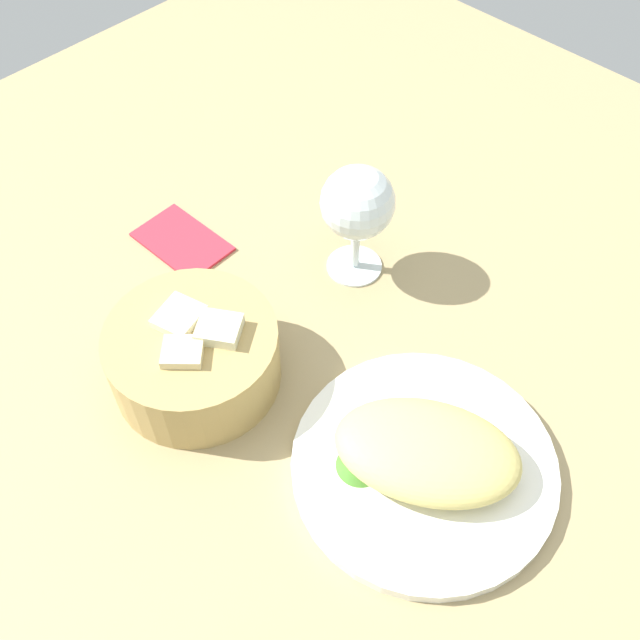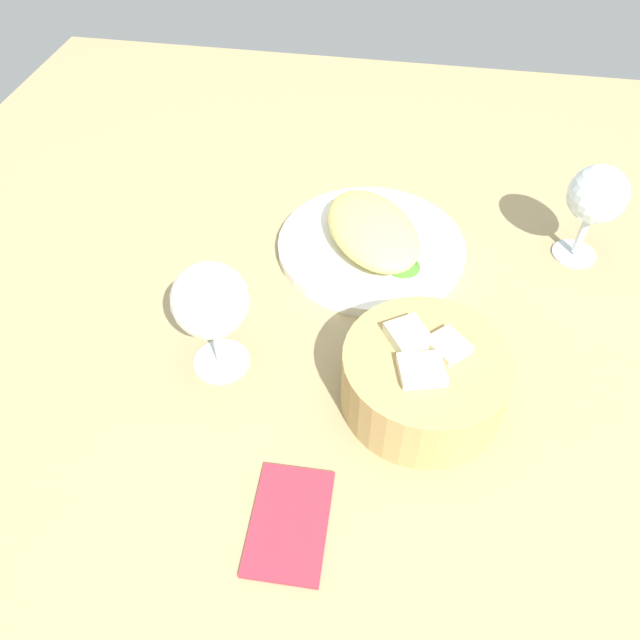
# 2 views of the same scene
# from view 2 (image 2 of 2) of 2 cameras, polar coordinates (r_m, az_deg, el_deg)

# --- Properties ---
(ground_plane) EXTENTS (1.40, 1.40, 0.02)m
(ground_plane) POSITION_cam_2_polar(r_m,az_deg,el_deg) (0.73, 4.10, -0.90)
(ground_plane) COLOR tan
(plate) EXTENTS (0.25, 0.25, 0.01)m
(plate) POSITION_cam_2_polar(r_m,az_deg,el_deg) (0.82, 4.80, 6.88)
(plate) COLOR white
(plate) RESTS_ON ground_plane
(omelette) EXTENTS (0.20, 0.18, 0.04)m
(omelette) POSITION_cam_2_polar(r_m,az_deg,el_deg) (0.80, 4.92, 8.39)
(omelette) COLOR #D4C36C
(omelette) RESTS_ON plate
(lettuce_garnish) EXTENTS (0.04, 0.04, 0.01)m
(lettuce_garnish) POSITION_cam_2_polar(r_m,az_deg,el_deg) (0.78, 7.76, 5.31)
(lettuce_garnish) COLOR #427C29
(lettuce_garnish) RESTS_ON plate
(bread_basket) EXTENTS (0.17, 0.17, 0.08)m
(bread_basket) POSITION_cam_2_polar(r_m,az_deg,el_deg) (0.64, 9.64, -5.31)
(bread_basket) COLOR tan
(bread_basket) RESTS_ON ground_plane
(wine_glass_near) EXTENTS (0.08, 0.08, 0.14)m
(wine_glass_near) POSITION_cam_2_polar(r_m,az_deg,el_deg) (0.63, -10.16, 1.51)
(wine_glass_near) COLOR silver
(wine_glass_near) RESTS_ON ground_plane
(wine_glass_far) EXTENTS (0.07, 0.07, 0.13)m
(wine_glass_far) POSITION_cam_2_polar(r_m,az_deg,el_deg) (0.83, 24.39, 10.32)
(wine_glass_far) COLOR silver
(wine_glass_far) RESTS_ON ground_plane
(folded_napkin) EXTENTS (0.11, 0.07, 0.01)m
(folded_napkin) POSITION_cam_2_polar(r_m,az_deg,el_deg) (0.59, -2.87, -18.23)
(folded_napkin) COLOR red
(folded_napkin) RESTS_ON ground_plane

